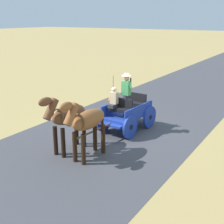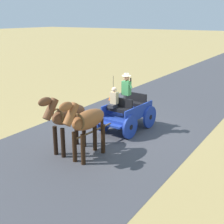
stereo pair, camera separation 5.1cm
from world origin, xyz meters
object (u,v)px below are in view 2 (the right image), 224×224
object	(u,v)px
horse_near_side	(87,122)
horse_off_side	(67,116)
horse_drawn_carriage	(126,112)
traffic_cone	(111,96)

from	to	relation	value
horse_near_side	horse_off_side	world-z (taller)	same
horse_off_side	horse_drawn_carriage	bearing A→B (deg)	-102.26
horse_drawn_carriage	horse_off_side	size ratio (longest dim) A/B	2.04
horse_drawn_carriage	traffic_cone	world-z (taller)	horse_drawn_carriage
horse_near_side	traffic_cone	xyz separation A→B (m)	(3.44, -6.77, -1.07)
horse_off_side	traffic_cone	distance (m)	7.25
horse_drawn_carriage	horse_off_side	distance (m)	3.10
horse_near_side	horse_off_side	distance (m)	0.91
horse_near_side	horse_off_side	size ratio (longest dim) A/B	1.00
horse_drawn_carriage	horse_near_side	distance (m)	3.10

